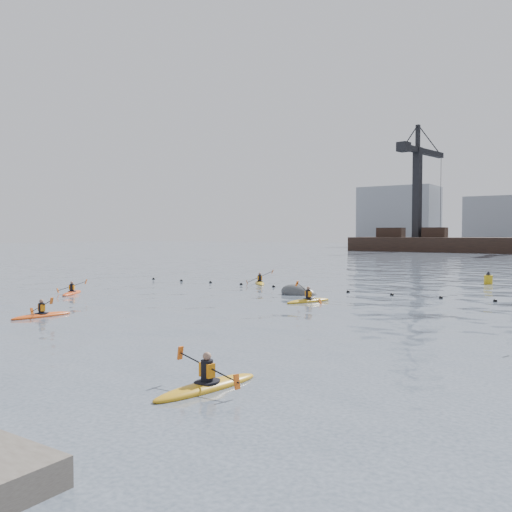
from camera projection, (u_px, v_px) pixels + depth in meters
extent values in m
plane|color=#374250|center=(39.00, 351.00, 17.85)|extent=(400.00, 400.00, 0.00)
sphere|color=black|center=(154.00, 279.00, 45.98)|extent=(0.24, 0.24, 0.24)
sphere|color=black|center=(181.00, 281.00, 44.44)|extent=(0.24, 0.24, 0.24)
sphere|color=black|center=(211.00, 282.00, 42.84)|extent=(0.24, 0.24, 0.24)
sphere|color=black|center=(241.00, 284.00, 41.14)|extent=(0.24, 0.24, 0.24)
sphere|color=black|center=(274.00, 287.00, 39.35)|extent=(0.24, 0.24, 0.24)
sphere|color=black|center=(309.00, 289.00, 37.54)|extent=(0.24, 0.24, 0.24)
sphere|color=black|center=(348.00, 292.00, 35.75)|extent=(0.24, 0.24, 0.24)
sphere|color=black|center=(392.00, 295.00, 34.06)|extent=(0.24, 0.24, 0.24)
sphere|color=black|center=(441.00, 298.00, 32.46)|extent=(0.24, 0.24, 0.24)
sphere|color=black|center=(495.00, 301.00, 30.92)|extent=(0.24, 0.24, 0.24)
cube|color=black|center=(391.00, 232.00, 124.47)|extent=(6.00, 3.00, 2.20)
cube|color=black|center=(435.00, 232.00, 118.89)|extent=(5.00, 3.00, 2.20)
cube|color=black|center=(417.00, 193.00, 120.75)|extent=(1.85, 1.85, 20.00)
cube|color=black|center=(423.00, 151.00, 122.31)|extent=(4.31, 17.93, 1.20)
cube|color=black|center=(404.00, 147.00, 115.84)|extent=(2.62, 2.94, 2.00)
cube|color=black|center=(418.00, 136.00, 120.24)|extent=(0.93, 0.93, 5.00)
cube|color=gray|center=(399.00, 217.00, 164.12)|extent=(22.00, 14.00, 18.00)
ellipsoid|color=#D74B14|center=(42.00, 316.00, 25.28)|extent=(0.93, 2.98, 0.29)
cylinder|color=black|center=(42.00, 313.00, 25.27)|extent=(0.61, 0.61, 0.05)
cylinder|color=black|center=(41.00, 308.00, 25.26)|extent=(0.27, 0.27, 0.48)
cube|color=orange|center=(41.00, 308.00, 25.26)|extent=(0.35, 0.24, 0.31)
sphere|color=#8C6651|center=(41.00, 301.00, 25.25)|extent=(0.19, 0.19, 0.19)
cylinder|color=black|center=(41.00, 306.00, 25.26)|extent=(1.89, 0.26, 0.73)
cube|color=#D85914|center=(32.00, 311.00, 25.88)|extent=(0.16, 0.15, 0.31)
cube|color=#D85914|center=(52.00, 301.00, 24.64)|extent=(0.16, 0.15, 0.31)
ellipsoid|color=gold|center=(207.00, 387.00, 13.50)|extent=(1.19, 3.37, 0.33)
cylinder|color=black|center=(207.00, 382.00, 13.50)|extent=(0.71, 0.71, 0.06)
cylinder|color=black|center=(207.00, 371.00, 13.48)|extent=(0.31, 0.31, 0.54)
cube|color=orange|center=(207.00, 370.00, 13.48)|extent=(0.40, 0.29, 0.35)
sphere|color=#8C6651|center=(207.00, 356.00, 13.47)|extent=(0.22, 0.22, 0.22)
cylinder|color=black|center=(207.00, 367.00, 13.48)|extent=(2.22, 0.40, 0.43)
cube|color=#D85914|center=(180.00, 353.00, 14.20)|extent=(0.13, 0.16, 0.36)
cube|color=#D85914|center=(237.00, 382.00, 12.76)|extent=(0.13, 0.16, 0.36)
ellipsoid|color=#D44213|center=(72.00, 293.00, 34.94)|extent=(2.04, 2.76, 0.29)
cylinder|color=black|center=(72.00, 291.00, 34.93)|extent=(0.75, 0.75, 0.05)
cylinder|color=black|center=(72.00, 288.00, 34.92)|extent=(0.27, 0.27, 0.47)
cube|color=orange|center=(72.00, 287.00, 34.92)|extent=(0.38, 0.34, 0.31)
sphere|color=#8C6651|center=(72.00, 283.00, 34.91)|extent=(0.19, 0.19, 0.19)
cylinder|color=black|center=(72.00, 286.00, 34.92)|extent=(1.63, 1.04, 0.65)
cube|color=#D85914|center=(58.00, 291.00, 34.96)|extent=(0.19, 0.18, 0.31)
cube|color=#D85914|center=(86.00, 282.00, 34.88)|extent=(0.19, 0.18, 0.31)
ellipsoid|color=gold|center=(308.00, 301.00, 30.80)|extent=(1.66, 3.16, 0.31)
cylinder|color=black|center=(308.00, 299.00, 30.79)|extent=(0.75, 0.75, 0.06)
cylinder|color=black|center=(308.00, 294.00, 30.78)|extent=(0.29, 0.29, 0.51)
cube|color=orange|center=(308.00, 294.00, 30.78)|extent=(0.40, 0.32, 0.33)
sphere|color=#8C6651|center=(308.00, 288.00, 30.77)|extent=(0.21, 0.21, 0.21)
cylinder|color=black|center=(308.00, 293.00, 30.78)|extent=(1.84, 0.70, 0.98)
cube|color=#D85914|center=(297.00, 284.00, 31.56)|extent=(0.23, 0.19, 0.32)
cube|color=#D85914|center=(320.00, 302.00, 29.99)|extent=(0.23, 0.19, 0.32)
ellipsoid|color=gold|center=(260.00, 283.00, 41.99)|extent=(2.45, 2.81, 0.31)
cylinder|color=black|center=(260.00, 282.00, 41.99)|extent=(0.82, 0.82, 0.06)
cylinder|color=black|center=(260.00, 278.00, 41.98)|extent=(0.29, 0.29, 0.51)
cube|color=orange|center=(260.00, 278.00, 41.97)|extent=(0.41, 0.39, 0.33)
sphere|color=#8C6651|center=(260.00, 274.00, 41.96)|extent=(0.20, 0.20, 0.20)
cylinder|color=black|center=(260.00, 277.00, 41.97)|extent=(1.55, 1.27, 0.90)
cube|color=#D85914|center=(247.00, 282.00, 41.90)|extent=(0.22, 0.22, 0.32)
cube|color=#D85914|center=(272.00, 272.00, 42.04)|extent=(0.22, 0.22, 0.32)
ellipsoid|color=#3F4144|center=(299.00, 294.00, 34.62)|extent=(2.93, 2.14, 1.69)
cylinder|color=#BC8F12|center=(488.00, 280.00, 41.86)|extent=(0.63, 0.63, 0.81)
cone|color=black|center=(488.00, 273.00, 41.83)|extent=(0.40, 0.40, 0.32)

